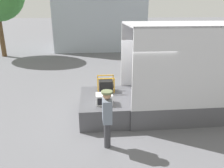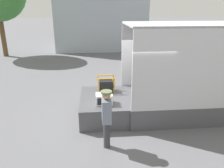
{
  "view_description": "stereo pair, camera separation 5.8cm",
  "coord_description": "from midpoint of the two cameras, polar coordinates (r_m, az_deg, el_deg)",
  "views": [
    {
      "loc": [
        -1.14,
        -7.03,
        3.65
      ],
      "look_at": [
        -0.49,
        -0.2,
        1.24
      ],
      "focal_mm": 35.0,
      "sensor_mm": 36.0,
      "label": 1
    },
    {
      "loc": [
        -1.09,
        -7.04,
        3.65
      ],
      "look_at": [
        -0.49,
        -0.2,
        1.24
      ],
      "focal_mm": 35.0,
      "sensor_mm": 36.0,
      "label": 2
    }
  ],
  "objects": [
    {
      "name": "house_backdrop",
      "position": [
        22.27,
        -3.62,
        20.78
      ],
      "size": [
        8.24,
        7.89,
        8.29
      ],
      "color": "#A8B2BC",
      "rests_on": "ground"
    },
    {
      "name": "portable_generator",
      "position": [
        8.1,
        -1.71,
        -0.44
      ],
      "size": [
        0.62,
        0.44,
        0.58
      ],
      "color": "black",
      "rests_on": "tailgate_deck"
    },
    {
      "name": "ground_plane",
      "position": [
        8.0,
        3.17,
        -7.81
      ],
      "size": [
        160.0,
        160.0,
        0.0
      ],
      "primitive_type": "plane",
      "color": "slate"
    },
    {
      "name": "microwave",
      "position": [
        7.07,
        -2.3,
        -3.93
      ],
      "size": [
        0.53,
        0.42,
        0.33
      ],
      "color": "white",
      "rests_on": "tailgate_deck"
    },
    {
      "name": "tailgate_deck",
      "position": [
        7.78,
        -2.57,
        -5.81
      ],
      "size": [
        1.58,
        2.27,
        0.69
      ],
      "primitive_type": "cube",
      "color": "#4C4C51",
      "rests_on": "ground"
    },
    {
      "name": "worker_person",
      "position": [
        5.78,
        -1.58,
        -7.83
      ],
      "size": [
        0.3,
        0.44,
        1.65
      ],
      "color": "#38383D",
      "rests_on": "ground"
    }
  ]
}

